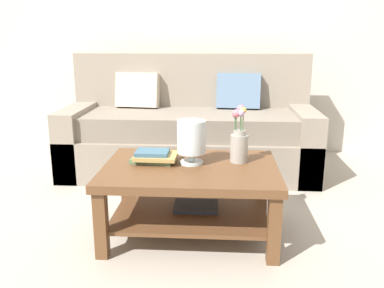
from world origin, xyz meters
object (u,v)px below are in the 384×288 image
Objects in this scene: couch at (190,131)px; flower_pitcher at (239,141)px; coffee_table at (191,185)px; glass_hurricane_vase at (192,138)px; book_stack_main at (154,157)px.

couch is 6.21× the size of flower_pitcher.
couch is 1.30m from coffee_table.
coffee_table is 0.29m from glass_hurricane_vase.
couch is 1.27m from glass_hurricane_vase.
book_stack_main is (-0.14, -1.23, 0.12)m from couch.
book_stack_main is (-0.23, 0.07, 0.16)m from coffee_table.
book_stack_main is 0.27m from glass_hurricane_vase.
glass_hurricane_vase is 0.30m from flower_pitcher.
flower_pitcher is (0.30, 0.11, 0.26)m from coffee_table.
flower_pitcher is at bearing 4.60° from book_stack_main.
glass_hurricane_vase is at bearing -169.33° from flower_pitcher.
glass_hurricane_vase is 0.76× the size of flower_pitcher.
book_stack_main is 1.09× the size of glass_hurricane_vase.
glass_hurricane_vase is at bearing 86.48° from coffee_table.
flower_pitcher is at bearing 10.67° from glass_hurricane_vase.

